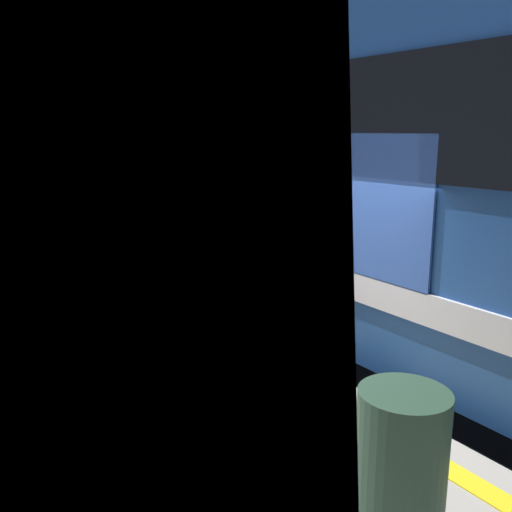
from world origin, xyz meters
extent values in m
plane|color=#4C4742|center=(0.00, 0.00, 0.00)|extent=(23.55, 23.55, 0.00)
cube|color=yellow|center=(0.00, 0.30, 0.95)|extent=(12.65, 0.16, 0.01)
cube|color=slate|center=(0.00, -1.13, 0.08)|extent=(16.78, 0.08, 0.16)
cube|color=slate|center=(0.00, -2.57, 0.08)|extent=(16.78, 0.08, 0.16)
cube|color=#1E478C|center=(1.55, -1.85, 2.45)|extent=(11.64, 3.09, 3.01)
cube|color=navy|center=(1.55, -1.85, 4.08)|extent=(11.41, 2.84, 0.24)
cube|color=black|center=(1.55, -0.29, 2.98)|extent=(11.06, 0.03, 0.90)
cube|color=silver|center=(1.55, -0.29, 1.63)|extent=(11.06, 0.03, 0.24)
cube|color=#3359B2|center=(-0.48, -0.29, 2.30)|extent=(1.47, 0.02, 1.13)
cube|color=#3359B2|center=(3.59, -0.29, 2.30)|extent=(1.47, 0.02, 1.13)
cylinder|color=black|center=(5.34, -0.61, 0.58)|extent=(0.84, 0.12, 0.84)
cylinder|color=black|center=(5.34, -3.09, 0.58)|extent=(0.84, 0.12, 0.84)
cylinder|color=brown|center=(0.17, 0.45, 1.42)|extent=(0.14, 0.14, 0.95)
cylinder|color=brown|center=(0.35, 0.45, 1.42)|extent=(0.14, 0.14, 0.95)
cube|color=beige|center=(0.26, 0.45, 2.22)|extent=(0.40, 0.24, 0.65)
sphere|color=beige|center=(0.26, 0.29, 2.52)|extent=(0.20, 0.20, 0.20)
sphere|color=beige|center=(0.26, 0.45, 2.69)|extent=(0.22, 0.22, 0.22)
cylinder|color=beige|center=(0.01, 0.45, 2.15)|extent=(0.09, 0.09, 0.58)
cylinder|color=beige|center=(0.49, 0.53, 2.49)|extent=(0.09, 0.42, 0.33)
cube|color=black|center=(0.49, 0.63, 2.65)|extent=(0.07, 0.02, 0.15)
cube|color=maroon|center=(0.64, 0.54, 1.11)|extent=(0.32, 0.19, 0.34)
torus|color=maroon|center=(0.64, 0.54, 1.34)|extent=(0.29, 0.29, 0.02)
cylinder|color=#2D4C38|center=(-2.26, 1.13, 1.38)|extent=(0.40, 0.40, 0.86)
camera|label=1|loc=(-3.72, 2.84, 2.89)|focal=39.08mm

